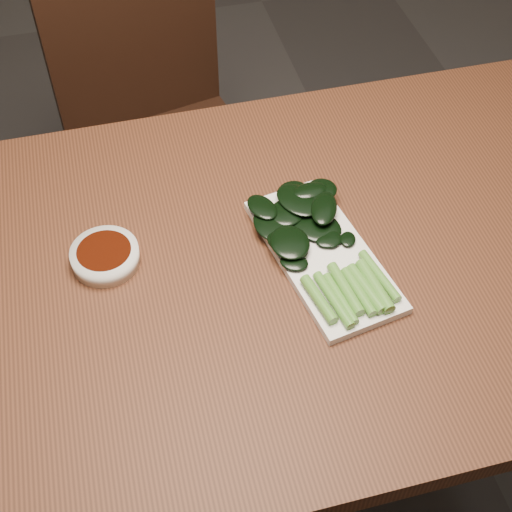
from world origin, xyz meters
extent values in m
plane|color=#312E2E|center=(0.00, 0.00, 0.00)|extent=(6.00, 6.00, 0.00)
cube|color=#4A2615|center=(0.00, 0.00, 0.73)|extent=(1.40, 0.80, 0.04)
cylinder|color=#4A2615|center=(0.64, 0.34, 0.35)|extent=(0.05, 0.05, 0.71)
cube|color=black|center=(-0.04, 0.61, 0.43)|extent=(0.49, 0.49, 0.04)
cylinder|color=black|center=(-0.17, 0.40, 0.21)|extent=(0.04, 0.04, 0.41)
cylinder|color=black|center=(0.17, 0.47, 0.21)|extent=(0.04, 0.04, 0.41)
cylinder|color=black|center=(-0.25, 0.75, 0.21)|extent=(0.04, 0.04, 0.41)
cylinder|color=black|center=(0.10, 0.82, 0.21)|extent=(0.04, 0.04, 0.41)
cube|color=black|center=(-0.08, 0.79, 0.67)|extent=(0.41, 0.11, 0.44)
cylinder|color=white|center=(-0.21, 0.06, 0.76)|extent=(0.11, 0.11, 0.03)
cylinder|color=#3A1005|center=(-0.21, 0.06, 0.78)|extent=(0.08, 0.08, 0.00)
cube|color=white|center=(0.13, -0.02, 0.76)|extent=(0.19, 0.32, 0.01)
cylinder|color=#549132|center=(0.09, -0.11, 0.77)|extent=(0.03, 0.09, 0.02)
cylinder|color=#549132|center=(0.11, -0.11, 0.77)|extent=(0.03, 0.11, 0.01)
cylinder|color=#549132|center=(0.12, -0.11, 0.77)|extent=(0.03, 0.10, 0.01)
cylinder|color=#549132|center=(0.13, -0.10, 0.77)|extent=(0.03, 0.10, 0.02)
cylinder|color=#549132|center=(0.15, -0.11, 0.77)|extent=(0.03, 0.09, 0.01)
cylinder|color=#549132|center=(0.16, -0.11, 0.77)|extent=(0.04, 0.09, 0.02)
cylinder|color=#549132|center=(0.18, -0.11, 0.77)|extent=(0.03, 0.10, 0.02)
cylinder|color=#549132|center=(0.19, -0.09, 0.77)|extent=(0.03, 0.10, 0.01)
ellipsoid|color=black|center=(0.08, 0.00, 0.78)|extent=(0.06, 0.07, 0.01)
ellipsoid|color=black|center=(0.13, 0.04, 0.77)|extent=(0.11, 0.11, 0.01)
ellipsoid|color=black|center=(0.12, 0.07, 0.78)|extent=(0.05, 0.05, 0.01)
ellipsoid|color=black|center=(0.14, 0.07, 0.78)|extent=(0.06, 0.05, 0.01)
ellipsoid|color=black|center=(0.16, 0.10, 0.78)|extent=(0.07, 0.07, 0.01)
ellipsoid|color=black|center=(0.07, 0.00, 0.78)|extent=(0.08, 0.09, 0.01)
ellipsoid|color=black|center=(0.14, 0.10, 0.78)|extent=(0.06, 0.04, 0.01)
ellipsoid|color=black|center=(0.07, 0.01, 0.78)|extent=(0.06, 0.06, 0.01)
ellipsoid|color=black|center=(0.11, 0.09, 0.78)|extent=(0.09, 0.10, 0.01)
ellipsoid|color=black|center=(0.11, 0.12, 0.77)|extent=(0.07, 0.07, 0.01)
ellipsoid|color=black|center=(0.05, 0.09, 0.78)|extent=(0.06, 0.07, 0.01)
ellipsoid|color=black|center=(0.06, 0.06, 0.77)|extent=(0.06, 0.08, 0.01)
ellipsoid|color=black|center=(0.15, 0.06, 0.78)|extent=(0.07, 0.09, 0.01)
ellipsoid|color=black|center=(0.09, 0.07, 0.77)|extent=(0.08, 0.08, 0.01)
ellipsoid|color=black|center=(0.14, 0.00, 0.77)|extent=(0.04, 0.05, 0.01)
ellipsoid|color=black|center=(0.17, 0.00, 0.77)|extent=(0.04, 0.04, 0.01)
ellipsoid|color=black|center=(0.07, -0.03, 0.77)|extent=(0.06, 0.05, 0.01)
ellipsoid|color=black|center=(0.14, 0.00, 0.77)|extent=(0.04, 0.03, 0.01)
camera|label=1|loc=(-0.16, -0.70, 1.62)|focal=50.00mm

